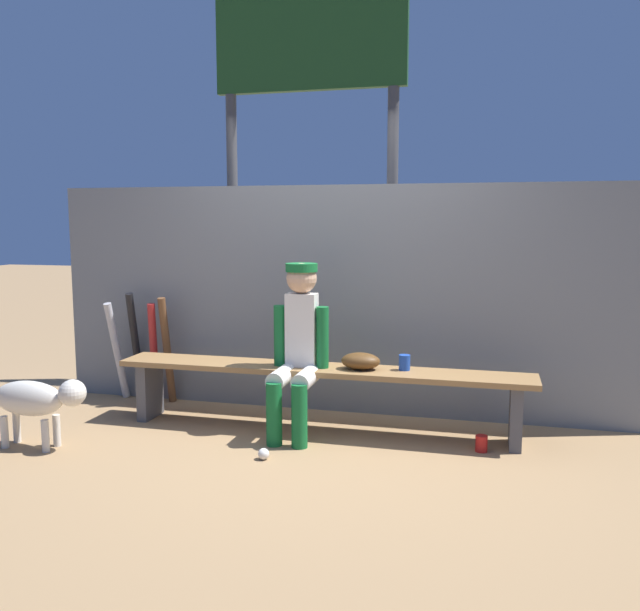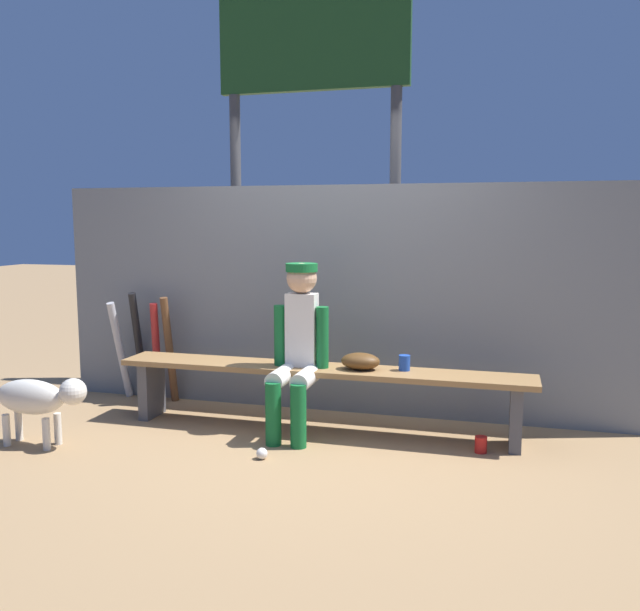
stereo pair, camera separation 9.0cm
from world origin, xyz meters
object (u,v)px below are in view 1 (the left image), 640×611
at_px(bat_aluminum_black, 136,346).
at_px(dugout_bench, 320,380).
at_px(cup_on_ground, 481,444).
at_px(bat_wood_dark, 167,351).
at_px(baseball_glove, 361,361).
at_px(player_seated, 298,343).
at_px(dog, 36,399).
at_px(bat_aluminum_red, 154,353).
at_px(cup_on_bench, 404,363).
at_px(scoreboard, 315,86).
at_px(baseball, 264,454).
at_px(bat_aluminum_silver, 117,351).

bearing_deg(bat_aluminum_black, dugout_bench, -14.17).
bearing_deg(cup_on_ground, bat_wood_dark, 168.09).
xyz_separation_m(baseball_glove, bat_wood_dark, (-1.72, 0.39, -0.08)).
bearing_deg(dugout_bench, player_seated, -141.05).
height_order(bat_wood_dark, dog, bat_wood_dark).
xyz_separation_m(bat_aluminum_red, cup_on_bench, (2.15, -0.33, 0.11)).
xyz_separation_m(baseball_glove, scoreboard, (-0.69, 1.37, 2.19)).
height_order(baseball, scoreboard, scoreboard).
height_order(dugout_bench, bat_wood_dark, bat_wood_dark).
relative_size(bat_wood_dark, baseball, 12.30).
relative_size(bat_aluminum_red, scoreboard, 0.22).
distance_m(bat_wood_dark, bat_aluminum_silver, 0.46).
bearing_deg(cup_on_ground, baseball, -159.75).
distance_m(baseball, scoreboard, 3.38).
relative_size(bat_aluminum_silver, cup_on_bench, 7.89).
bearing_deg(bat_wood_dark, player_seated, -21.21).
height_order(dugout_bench, baseball_glove, baseball_glove).
distance_m(baseball_glove, bat_aluminum_silver, 2.22).
relative_size(player_seated, bat_wood_dark, 1.35).
distance_m(bat_aluminum_silver, cup_on_bench, 2.51).
xyz_separation_m(dugout_bench, bat_aluminum_silver, (-1.88, 0.38, 0.05)).
distance_m(dugout_bench, bat_aluminum_silver, 1.92).
distance_m(cup_on_ground, dog, 3.01).
distance_m(dugout_bench, baseball_glove, 0.34).
relative_size(baseball_glove, bat_aluminum_silver, 0.32).
height_order(bat_aluminum_black, dog, bat_aluminum_black).
height_order(scoreboard, dog, scoreboard).
distance_m(bat_aluminum_red, baseball, 1.74).
height_order(player_seated, baseball, player_seated).
bearing_deg(scoreboard, dog, -122.03).
bearing_deg(baseball_glove, scoreboard, 116.93).
bearing_deg(bat_wood_dark, bat_aluminum_red, -179.25).
relative_size(cup_on_ground, dog, 0.13).
distance_m(baseball, dog, 1.60).
bearing_deg(bat_aluminum_black, baseball, -35.63).
bearing_deg(dog, bat_aluminum_red, 79.46).
bearing_deg(scoreboard, dugout_bench, -73.86).
relative_size(dugout_bench, baseball_glove, 10.88).
xyz_separation_m(dugout_bench, bat_aluminum_red, (-1.54, 0.39, 0.04)).
bearing_deg(bat_wood_dark, bat_aluminum_black, 170.78).
distance_m(cup_on_ground, scoreboard, 3.45).
distance_m(baseball_glove, bat_wood_dark, 1.76).
height_order(bat_aluminum_red, scoreboard, scoreboard).
bearing_deg(dog, bat_aluminum_black, 88.73).
bearing_deg(cup_on_bench, bat_aluminum_silver, 172.56).
xyz_separation_m(dugout_bench, cup_on_bench, (0.61, 0.05, 0.15)).
distance_m(bat_aluminum_black, baseball, 1.93).
relative_size(bat_wood_dark, scoreboard, 0.23).
xyz_separation_m(bat_wood_dark, bat_aluminum_black, (-0.32, 0.05, 0.01)).
bearing_deg(dog, bat_aluminum_silver, 95.49).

